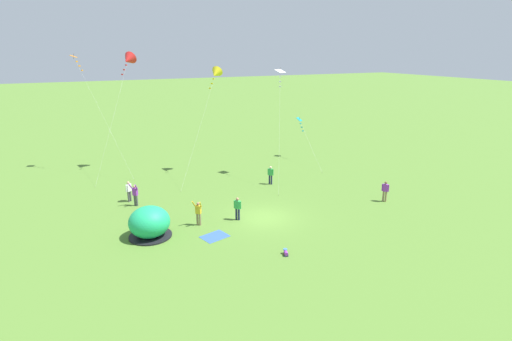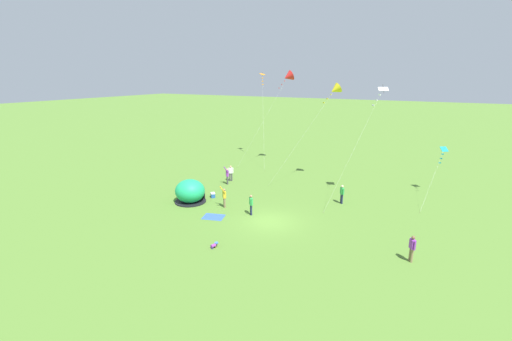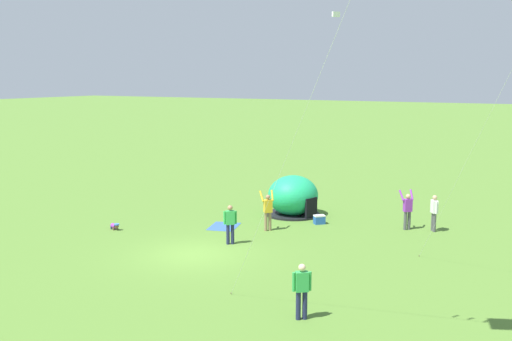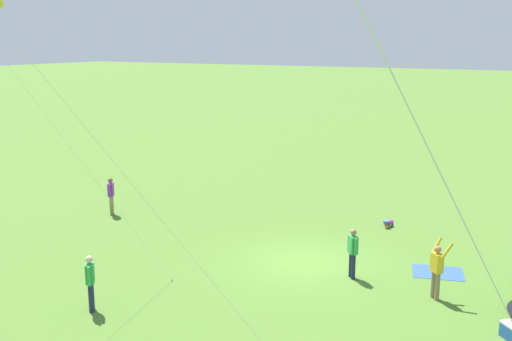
% 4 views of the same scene
% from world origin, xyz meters
% --- Properties ---
extents(ground_plane, '(300.00, 300.00, 0.00)m').
position_xyz_m(ground_plane, '(0.00, 0.00, 0.00)').
color(ground_plane, '#517A2D').
extents(popup_tent, '(2.81, 2.81, 2.10)m').
position_xyz_m(popup_tent, '(-8.27, 0.53, 1.00)').
color(popup_tent, '#1EAD6B').
rests_on(popup_tent, ground).
extents(picnic_blanket, '(1.99, 1.72, 0.01)m').
position_xyz_m(picnic_blanket, '(-4.44, -1.35, 0.01)').
color(picnic_blanket, '#3359A5').
rests_on(picnic_blanket, ground).
extents(cooler_box, '(0.63, 0.64, 0.44)m').
position_xyz_m(cooler_box, '(-7.18, 2.48, 0.22)').
color(cooler_box, '#2659B2').
rests_on(cooler_box, ground).
extents(toddler_crawling, '(0.37, 0.55, 0.32)m').
position_xyz_m(toddler_crawling, '(-1.44, -5.56, 0.18)').
color(toddler_crawling, purple).
rests_on(toddler_crawling, ground).
extents(person_flying_kite, '(0.70, 0.70, 1.89)m').
position_xyz_m(person_flying_kite, '(-8.17, 6.56, 1.00)').
color(person_flying_kite, '#4C4C51').
rests_on(person_flying_kite, ground).
extents(person_watching_sky, '(0.42, 0.48, 1.72)m').
position_xyz_m(person_watching_sky, '(3.93, 6.61, 0.96)').
color(person_watching_sky, '#1E2347').
rests_on(person_watching_sky, ground).
extents(person_with_toddler, '(0.71, 0.70, 1.89)m').
position_xyz_m(person_with_toddler, '(-4.82, 0.85, 1.00)').
color(person_with_toddler, '#8C7251').
rests_on(person_with_toddler, ground).
extents(person_far_back, '(0.43, 0.47, 1.72)m').
position_xyz_m(person_far_back, '(-1.98, 0.51, 0.96)').
color(person_far_back, '#1E2347').
rests_on(person_far_back, ground).
extents(person_near_tent, '(0.50, 0.41, 1.72)m').
position_xyz_m(person_near_tent, '(-8.47, 7.73, 0.96)').
color(person_near_tent, '#4C4C51').
rests_on(person_near_tent, ground).
extents(person_center_field, '(0.41, 0.51, 1.72)m').
position_xyz_m(person_center_field, '(10.27, -1.32, 0.96)').
color(person_center_field, '#8C7251').
rests_on(person_center_field, ground).
extents(kite_red, '(5.55, 5.65, 11.74)m').
position_xyz_m(kite_red, '(-6.13, 17.46, 10.96)').
color(kite_red, silver).
rests_on(kite_red, ground).
extents(kite_orange, '(4.11, 7.00, 11.56)m').
position_xyz_m(kite_orange, '(-10.66, 19.53, 10.69)').
color(kite_orange, silver).
rests_on(kite_orange, ground).
extents(kite_white, '(3.56, 6.02, 10.37)m').
position_xyz_m(kite_white, '(6.07, 8.95, 9.60)').
color(kite_white, silver).
rests_on(kite_white, ground).
extents(kite_yellow, '(6.08, 5.36, 10.40)m').
position_xyz_m(kite_yellow, '(1.09, 12.65, 9.71)').
color(kite_yellow, silver).
rests_on(kite_yellow, ground).
extents(kite_teal, '(1.68, 7.06, 4.60)m').
position_xyz_m(kite_teal, '(11.48, 13.77, 4.03)').
color(kite_teal, silver).
rests_on(kite_teal, ground).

